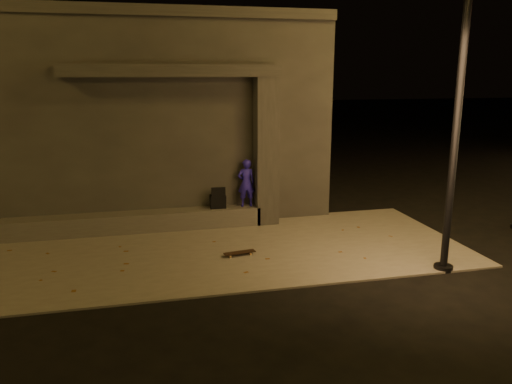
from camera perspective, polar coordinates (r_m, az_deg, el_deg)
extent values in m
plane|color=black|center=(8.94, -3.60, -11.22)|extent=(120.00, 120.00, 0.00)
cube|color=slate|center=(10.76, -5.42, -6.76)|extent=(11.00, 4.40, 0.04)
cube|color=#33302E|center=(14.57, -12.08, 8.71)|extent=(9.00, 5.00, 5.20)
cube|color=#33302E|center=(12.15, -12.37, 19.64)|extent=(9.00, 0.30, 0.25)
cube|color=#4F4B47|center=(12.27, -13.56, -3.33)|extent=(6.00, 0.55, 0.45)
cube|color=#33302E|center=(12.30, 1.14, 4.61)|extent=(0.55, 0.55, 3.60)
cube|color=#33302E|center=(11.85, -9.54, 13.52)|extent=(5.00, 0.70, 0.28)
imported|color=#251BB4|center=(12.32, -1.13, 1.05)|extent=(0.43, 0.29, 1.19)
cube|color=black|center=(12.30, -4.37, -1.10)|extent=(0.39, 0.26, 0.32)
cube|color=black|center=(12.23, -4.40, 0.13)|extent=(0.34, 0.06, 0.23)
cube|color=black|center=(10.41, -1.89, -6.92)|extent=(0.69, 0.27, 0.01)
cylinder|color=#A97B43|center=(10.55, -0.87, -6.87)|extent=(0.05, 0.03, 0.05)
cylinder|color=#A97B43|center=(10.44, -0.61, -7.10)|extent=(0.05, 0.03, 0.05)
cylinder|color=#A97B43|center=(10.41, -3.17, -7.18)|extent=(0.05, 0.03, 0.05)
cylinder|color=#A97B43|center=(10.30, -2.94, -7.41)|extent=(0.05, 0.03, 0.05)
cube|color=#99999E|center=(10.49, -0.74, -6.84)|extent=(0.06, 0.14, 0.01)
cube|color=#99999E|center=(10.34, -3.06, -7.15)|extent=(0.06, 0.14, 0.01)
cylinder|color=black|center=(9.76, 22.45, 12.89)|extent=(0.14, 0.14, 7.60)
cylinder|color=black|center=(10.43, 20.61, -8.09)|extent=(0.36, 0.36, 0.10)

